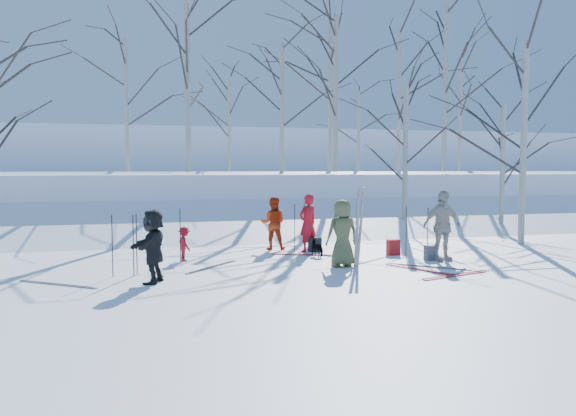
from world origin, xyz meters
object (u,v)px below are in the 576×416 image
object	(u,v)px
skier_redor_behind	(273,223)
skier_cream_east	(442,226)
backpack_red	(393,247)
skier_red_north	(308,223)
backpack_grey	(431,253)
skier_grey_west	(153,246)
skier_olive_center	(342,233)
backpack_dark	(315,245)
dog	(318,248)
skier_red_seated	(184,244)

from	to	relation	value
skier_redor_behind	skier_cream_east	distance (m)	4.77
skier_cream_east	backpack_red	xyz separation A→B (m)	(-0.77, 1.19, -0.69)
skier_red_north	backpack_grey	size ratio (longest dim) A/B	4.25
skier_red_north	skier_grey_west	size ratio (longest dim) A/B	1.07
skier_olive_center	backpack_dark	distance (m)	2.55
skier_grey_west	dog	xyz separation A→B (m)	(4.30, 2.46, -0.52)
skier_grey_west	backpack_dark	world-z (taller)	skier_grey_west
skier_red_north	dog	distance (m)	1.01
skier_cream_east	backpack_grey	xyz separation A→B (m)	(-0.22, 0.14, -0.71)
skier_redor_behind	skier_red_seated	size ratio (longest dim) A/B	1.75
skier_red_seated	backpack_red	world-z (taller)	skier_red_seated
skier_red_north	dog	size ratio (longest dim) A/B	2.94
backpack_dark	skier_grey_west	bearing A→B (deg)	-143.59
skier_red_seated	backpack_grey	bearing A→B (deg)	-120.02
skier_red_seated	dog	distance (m)	3.50
skier_olive_center	backpack_dark	size ratio (longest dim) A/B	4.00
dog	backpack_red	world-z (taller)	dog
skier_olive_center	backpack_grey	distance (m)	2.59
skier_olive_center	skier_cream_east	xyz separation A→B (m)	(2.73, 0.16, 0.10)
backpack_grey	backpack_dark	xyz separation A→B (m)	(-2.41, 2.18, 0.01)
skier_red_seated	skier_olive_center	bearing A→B (deg)	-132.72
skier_red_seated	dog	size ratio (longest dim) A/B	1.58
dog	backpack_dark	size ratio (longest dim) A/B	1.37
skier_red_north	skier_red_seated	world-z (taller)	skier_red_north
backpack_grey	backpack_dark	bearing A→B (deg)	137.94
skier_red_north	backpack_red	world-z (taller)	skier_red_north
skier_olive_center	skier_redor_behind	distance (m)	3.33
skier_grey_west	backpack_dark	xyz separation A→B (m)	(4.48, 3.30, -0.55)
skier_redor_behind	dog	distance (m)	1.86
skier_cream_east	skier_grey_west	world-z (taller)	skier_cream_east
skier_red_seated	skier_grey_west	size ratio (longest dim) A/B	0.58
skier_red_north	dog	world-z (taller)	skier_red_north
skier_redor_behind	skier_grey_west	world-z (taller)	skier_redor_behind
skier_cream_east	skier_red_seated	bearing A→B (deg)	161.94
skier_redor_behind	backpack_red	bearing A→B (deg)	164.41
skier_cream_east	skier_grey_west	xyz separation A→B (m)	(-7.11, -0.98, -0.14)
skier_grey_west	backpack_grey	world-z (taller)	skier_grey_west
skier_red_north	skier_cream_east	bearing A→B (deg)	116.54
skier_red_seated	skier_red_north	bearing A→B (deg)	-95.07
skier_olive_center	skier_grey_west	bearing A→B (deg)	6.89
skier_red_north	skier_grey_west	xyz separation A→B (m)	(-4.27, -3.29, -0.05)
dog	backpack_red	distance (m)	2.06
skier_grey_west	backpack_grey	bearing A→B (deg)	121.05
skier_cream_east	dog	xyz separation A→B (m)	(-2.81, 1.47, -0.66)
skier_olive_center	skier_red_seated	size ratio (longest dim) A/B	1.84
skier_olive_center	skier_grey_west	world-z (taller)	skier_olive_center
skier_red_north	skier_redor_behind	xyz separation A→B (m)	(-0.82, 0.74, -0.05)
backpack_dark	skier_cream_east	bearing A→B (deg)	-41.35
skier_cream_east	backpack_grey	size ratio (longest dim) A/B	4.71
skier_olive_center	dog	bearing A→B (deg)	-90.89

